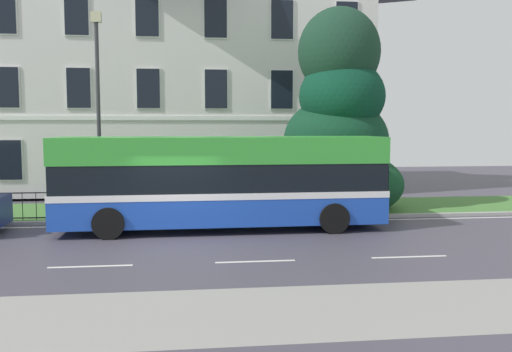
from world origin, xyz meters
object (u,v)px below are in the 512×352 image
at_px(litter_bin, 240,197).
at_px(georgian_townhouse, 183,69).
at_px(single_decker_bus, 222,181).
at_px(street_lamp_post, 98,101).
at_px(evergreen_tree, 339,131).

bearing_deg(litter_bin, georgian_townhouse, 102.47).
xyz_separation_m(georgian_townhouse, single_decker_bus, (1.33, -12.67, -4.86)).
xyz_separation_m(street_lamp_post, litter_bin, (5.12, 0.12, -3.58)).
bearing_deg(street_lamp_post, single_decker_bus, -32.45).
relative_size(single_decker_bus, street_lamp_post, 1.45).
height_order(evergreen_tree, single_decker_bus, evergreen_tree).
relative_size(street_lamp_post, litter_bin, 6.58).
xyz_separation_m(evergreen_tree, litter_bin, (-3.97, -0.48, -2.48)).
distance_m(single_decker_bus, street_lamp_post, 5.73).
xyz_separation_m(single_decker_bus, litter_bin, (0.85, 2.84, -0.92)).
bearing_deg(single_decker_bus, litter_bin, 72.90).
height_order(georgian_townhouse, evergreen_tree, georgian_townhouse).
bearing_deg(georgian_townhouse, litter_bin, -77.53).
xyz_separation_m(evergreen_tree, street_lamp_post, (-9.10, -0.60, 1.10)).
height_order(georgian_townhouse, street_lamp_post, georgian_townhouse).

